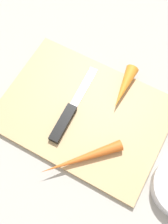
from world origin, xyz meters
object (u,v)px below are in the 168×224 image
Objects in this scene: knife at (66,118)px; carrot_long at (81,158)px; carrot_short at (124,87)px; cutting_board at (84,113)px.

carrot_long is at bearing -133.17° from knife.
carrot_long is (0.01, 0.19, -0.00)m from carrot_short.
knife is 0.10m from carrot_long.
cutting_board is at bearing -111.81° from carrot_long.
knife is 1.16× the size of carrot_long.
carrot_long is (-0.07, 0.06, 0.01)m from knife.
cutting_board is 0.11m from carrot_long.
carrot_short is at bearing -34.86° from knife.
carrot_short is at bearing -120.24° from cutting_board.
cutting_board is at bearing -34.21° from carrot_short.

